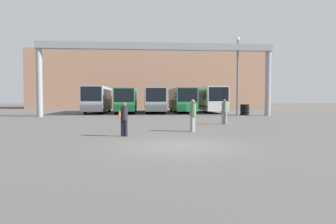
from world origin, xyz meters
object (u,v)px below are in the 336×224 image
Objects in this scene: bus_slot_1 at (126,99)px; bus_slot_2 at (154,99)px; pedestrian_near_right at (124,118)px; pedestrian_mid_left at (193,114)px; traffic_cone at (120,113)px; tire_stack at (245,110)px; lamp_post at (238,73)px; bus_slot_4 at (209,98)px; pedestrian_far_center at (224,111)px; bus_slot_3 at (181,99)px; bus_slot_0 at (98,98)px.

bus_slot_1 is 0.92× the size of bus_slot_2.
pedestrian_near_right is 4.15m from pedestrian_mid_left.
bus_slot_2 is 9.32m from traffic_cone.
pedestrian_near_right is at bearing -87.00° from bus_slot_1.
bus_slot_2 is at bearing 145.17° from tire_stack.
tire_stack is 0.14× the size of lamp_post.
traffic_cone is (-1.53, 16.44, -0.53)m from pedestrian_near_right.
pedestrian_near_right is (1.27, -24.34, -0.90)m from bus_slot_1.
bus_slot_4 reaches higher than bus_slot_1.
pedestrian_mid_left is (-3.02, -4.44, 0.00)m from pedestrian_far_center.
lamp_post is (1.28, -7.97, 2.65)m from bus_slot_4.
pedestrian_far_center is 1.00× the size of pedestrian_mid_left.
bus_slot_2 reaches higher than bus_slot_1.
bus_slot_3 is 1.14× the size of bus_slot_4.
bus_slot_3 is at bearing 130.97° from tire_stack.
tire_stack is at bearing -92.67° from pedestrian_far_center.
tire_stack is at bearing -25.44° from bus_slot_1.
traffic_cone is at bearing -144.46° from bus_slot_4.
bus_slot_1 is 8.03m from traffic_cone.
pedestrian_mid_left is at bearing -86.65° from bus_slot_2.
bus_slot_1 is 5.61× the size of pedestrian_far_center.
pedestrian_near_right is 0.20× the size of lamp_post.
bus_slot_1 is at bearing -179.63° from bus_slot_4.
pedestrian_far_center is (-2.90, -18.10, -0.93)m from bus_slot_4.
bus_slot_3 is 23.36m from pedestrian_mid_left.
traffic_cone is at bearing 179.99° from lamp_post.
lamp_post is (12.18, -7.90, 2.75)m from bus_slot_1.
pedestrian_mid_left is 1.50× the size of tire_stack.
tire_stack is (12.23, 17.91, -0.28)m from pedestrian_near_right.
pedestrian_near_right is at bearing -84.68° from traffic_cone.
bus_slot_1 is at bearing -43.35° from pedestrian_far_center.
bus_slot_3 reaches higher than traffic_cone.
bus_slot_1 is at bearing 101.40° from pedestrian_near_right.
bus_slot_4 is 23.32m from pedestrian_mid_left.
pedestrian_far_center reaches higher than traffic_cone.
bus_slot_1 is 23.03m from pedestrian_mid_left.
bus_slot_4 is at bearing 0.13° from bus_slot_0.
bus_slot_2 is 15.62× the size of traffic_cone.
bus_slot_2 is 7.27m from bus_slot_4.
lamp_post is at bearing -44.31° from bus_slot_2.
bus_slot_1 is 14.78m from lamp_post.
pedestrian_mid_left is (4.97, -22.47, -0.82)m from bus_slot_1.
bus_slot_4 reaches higher than traffic_cone.
bus_slot_4 is at bearing 111.90° from tire_stack.
lamp_post is at bearing -168.09° from pedestrian_mid_left.
lamp_post reaches higher than traffic_cone.
bus_slot_4 reaches higher than pedestrian_mid_left.
bus_slot_0 is at bearing -179.87° from bus_slot_4.
pedestrian_far_center is at bearing -175.99° from pedestrian_mid_left.
pedestrian_far_center is at bearing -76.71° from bus_slot_2.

